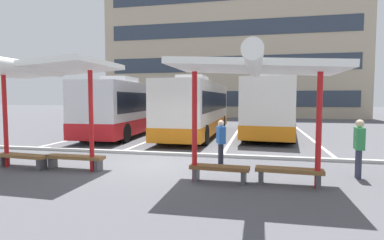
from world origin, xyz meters
TOP-DOWN VIEW (x-y plane):
  - ground_plane at (0.00, 0.00)m, footprint 160.00×160.00m
  - terminal_building at (0.03, 33.88)m, footprint 30.93×15.27m
  - coach_bus_0 at (-4.40, 8.12)m, footprint 3.04×10.47m
  - coach_bus_1 at (-0.10, 8.48)m, footprint 2.57×11.01m
  - coach_bus_2 at (4.37, 9.71)m, footprint 3.55×10.44m
  - lane_stripe_0 at (-6.44, 9.22)m, footprint 0.16×14.00m
  - lane_stripe_1 at (-2.15, 9.22)m, footprint 0.16×14.00m
  - lane_stripe_2 at (2.15, 9.22)m, footprint 0.16×14.00m
  - lane_stripe_3 at (6.44, 9.22)m, footprint 0.16×14.00m
  - waiting_shelter_1 at (-3.03, -1.61)m, footprint 4.11×4.76m
  - bench_1 at (-3.93, -1.40)m, footprint 1.88×0.60m
  - bench_2 at (-2.13, -1.24)m, footprint 1.94×0.45m
  - waiting_shelter_2 at (3.44, -2.07)m, footprint 4.16×4.56m
  - bench_3 at (2.54, -1.76)m, footprint 1.62×0.51m
  - bench_4 at (4.34, -1.67)m, footprint 1.73×0.53m
  - platform_kerb at (0.00, 1.80)m, footprint 44.00×0.24m
  - waiting_passenger_1 at (6.33, -0.51)m, footprint 0.27×0.50m
  - waiting_passenger_2 at (2.34, 0.27)m, footprint 0.36×0.49m

SIDE VIEW (x-z plane):
  - ground_plane at x=0.00m, z-range 0.00..0.00m
  - lane_stripe_0 at x=-6.44m, z-range 0.00..0.01m
  - lane_stripe_1 at x=-2.15m, z-range 0.00..0.01m
  - lane_stripe_2 at x=2.15m, z-range 0.00..0.01m
  - lane_stripe_3 at x=6.44m, z-range 0.00..0.01m
  - platform_kerb at x=0.00m, z-range 0.00..0.12m
  - bench_3 at x=2.54m, z-range 0.11..0.56m
  - bench_4 at x=4.34m, z-range 0.11..0.56m
  - bench_1 at x=-3.93m, z-range 0.12..0.57m
  - bench_2 at x=-2.13m, z-range 0.12..0.57m
  - waiting_passenger_2 at x=2.34m, z-range 0.10..1.64m
  - waiting_passenger_1 at x=6.33m, z-range 0.13..1.80m
  - coach_bus_0 at x=-4.40m, z-range -0.14..3.35m
  - coach_bus_1 at x=-0.10m, z-range -0.12..3.39m
  - coach_bus_2 at x=4.37m, z-range -0.12..3.54m
  - waiting_shelter_2 at x=3.44m, z-range 1.36..4.59m
  - waiting_shelter_1 at x=-3.03m, z-range 1.41..4.81m
  - terminal_building at x=0.03m, z-range -1.36..17.57m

